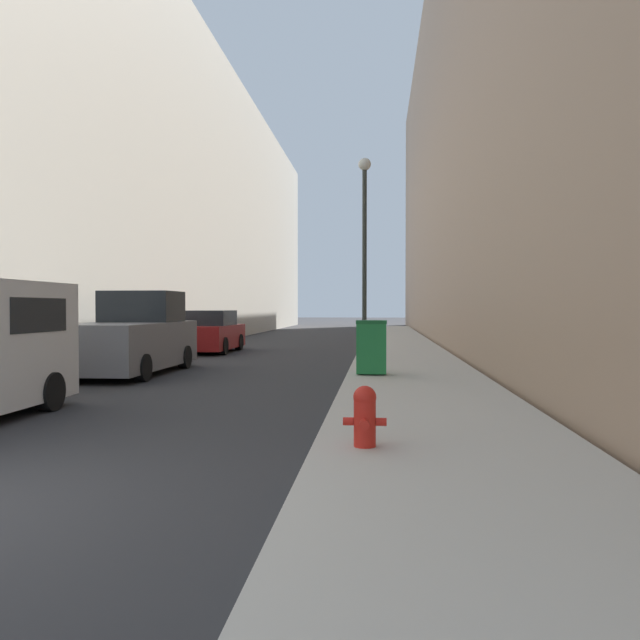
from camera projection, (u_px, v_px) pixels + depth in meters
name	position (u px, v px, depth m)	size (l,w,h in m)	color
sidewalk_right	(402.00, 353.00, 22.40)	(3.17, 60.00, 0.14)	#B7B2A8
building_left_glass	(104.00, 196.00, 31.61)	(12.00, 60.00, 14.72)	beige
building_right_stone	(560.00, 139.00, 29.44)	(12.00, 60.00, 19.36)	#9E7F66
fire_hydrant	(365.00, 415.00, 6.97)	(0.49, 0.37, 0.68)	red
trash_bin	(371.00, 347.00, 14.43)	(0.70, 0.58, 1.26)	#1E7538
lamppost	(364.00, 241.00, 18.93)	(0.38, 0.38, 6.09)	#2D332D
pickup_truck	(132.00, 338.00, 16.03)	(2.13, 4.99, 2.14)	slate
parked_sedan_near	(210.00, 333.00, 23.54)	(1.87, 4.18, 1.59)	maroon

